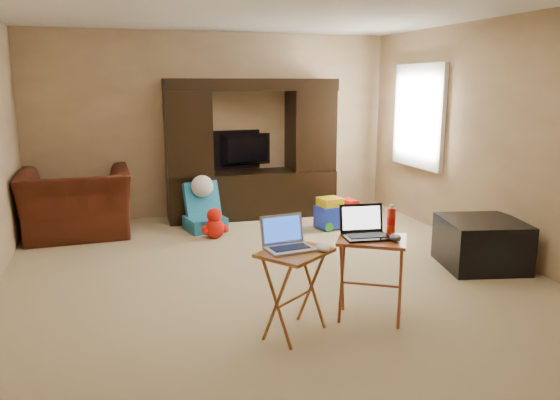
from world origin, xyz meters
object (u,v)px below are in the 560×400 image
object	(u,v)px
laptop_right	(367,223)
water_bottle	(391,221)
push_toy	(337,212)
mouse_left	(323,248)
laptop_left	(290,234)
television	(247,150)
tray_table_left	(295,293)
mouse_right	(395,237)
child_rocker	(205,207)
entertainment_center	(251,149)
tray_table_right	(371,279)
ottoman	(481,243)
plush_toy	(214,223)
recliner	(77,203)

from	to	relation	value
laptop_right	water_bottle	world-z (taller)	laptop_right
push_toy	mouse_left	distance (m)	3.11
push_toy	laptop_left	world-z (taller)	laptop_left
television	tray_table_left	bearing A→B (deg)	75.51
push_toy	mouse_right	size ratio (longest dim) A/B	4.02
child_rocker	laptop_right	size ratio (longest dim) A/B	1.74
entertainment_center	water_bottle	bearing A→B (deg)	-84.25
tray_table_right	mouse_right	world-z (taller)	mouse_right
ottoman	laptop_right	size ratio (longest dim) A/B	2.17
plush_toy	mouse_right	distance (m)	2.93
plush_toy	water_bottle	bearing A→B (deg)	-70.10
mouse_left	mouse_right	world-z (taller)	mouse_right
child_rocker	tray_table_left	bearing A→B (deg)	-99.85
recliner	ottoman	bearing A→B (deg)	147.14
laptop_left	mouse_left	distance (m)	0.26
push_toy	tray_table_right	distance (m)	2.78
laptop_right	mouse_right	world-z (taller)	laptop_right
plush_toy	tray_table_left	bearing A→B (deg)	-88.37
laptop_left	laptop_right	size ratio (longest dim) A/B	0.97
recliner	mouse_left	xyz separation A→B (m)	(1.83, -3.37, 0.27)
plush_toy	laptop_right	distance (m)	2.77
laptop_right	television	bearing A→B (deg)	97.23
push_toy	laptop_right	world-z (taller)	laptop_right
entertainment_center	tray_table_left	size ratio (longest dim) A/B	3.56
laptop_right	tray_table_right	bearing A→B (deg)	-18.98
entertainment_center	plush_toy	world-z (taller)	entertainment_center
tray_table_right	laptop_left	world-z (taller)	laptop_left
child_rocker	laptop_left	xyz separation A→B (m)	(0.10, -3.06, 0.46)
tray_table_left	water_bottle	distance (m)	0.97
child_rocker	water_bottle	size ratio (longest dim) A/B	2.96
mouse_left	push_toy	bearing A→B (deg)	64.52
water_bottle	push_toy	bearing A→B (deg)	75.50
television	water_bottle	bearing A→B (deg)	88.15
child_rocker	mouse_right	world-z (taller)	mouse_right
recliner	laptop_right	distance (m)	3.94
ottoman	mouse_right	world-z (taller)	mouse_right
tray_table_left	entertainment_center	bearing A→B (deg)	45.05
child_rocker	plush_toy	distance (m)	0.40
push_toy	water_bottle	xyz separation A→B (m)	(-0.66, -2.56, 0.56)
laptop_right	water_bottle	xyz separation A→B (m)	(0.24, 0.06, -0.02)
push_toy	mouse_left	world-z (taller)	mouse_left
plush_toy	tray_table_left	distance (m)	2.71
laptop_left	push_toy	bearing A→B (deg)	52.83
child_rocker	plush_toy	xyz separation A→B (m)	(0.05, -0.38, -0.12)
child_rocker	water_bottle	distance (m)	3.14
ottoman	tray_table_right	size ratio (longest dim) A/B	1.13
mouse_right	mouse_left	bearing A→B (deg)	-178.75
ottoman	laptop_left	xyz separation A→B (m)	(-2.33, -0.84, 0.52)
ottoman	plush_toy	bearing A→B (deg)	142.27
child_rocker	laptop_right	bearing A→B (deg)	-88.43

